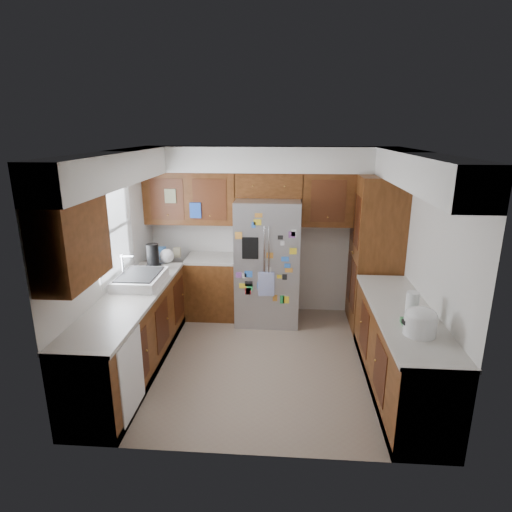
# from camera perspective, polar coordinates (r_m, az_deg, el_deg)

# --- Properties ---
(floor) EXTENTS (3.60, 3.60, 0.00)m
(floor) POSITION_cam_1_polar(r_m,az_deg,el_deg) (5.42, 0.87, -13.73)
(floor) COLOR gray
(floor) RESTS_ON ground
(room_shell) EXTENTS (3.64, 3.24, 2.52)m
(room_shell) POSITION_cam_1_polar(r_m,az_deg,el_deg) (5.13, 0.02, 6.35)
(room_shell) COLOR silver
(room_shell) RESTS_ON ground
(left_counter_run) EXTENTS (1.36, 3.20, 0.92)m
(left_counter_run) POSITION_cam_1_polar(r_m,az_deg,el_deg) (5.48, -13.62, -8.80)
(left_counter_run) COLOR #45250D
(left_counter_run) RESTS_ON ground
(right_counter_run) EXTENTS (0.63, 2.25, 0.92)m
(right_counter_run) POSITION_cam_1_polar(r_m,az_deg,el_deg) (4.94, 18.60, -12.25)
(right_counter_run) COLOR #45250D
(right_counter_run) RESTS_ON ground
(pantry) EXTENTS (0.60, 0.90, 2.15)m
(pantry) POSITION_cam_1_polar(r_m,az_deg,el_deg) (6.17, 15.61, 0.38)
(pantry) COLOR #45250D
(pantry) RESTS_ON ground
(fridge) EXTENTS (0.90, 0.79, 1.80)m
(fridge) POSITION_cam_1_polar(r_m,az_deg,el_deg) (6.16, 1.57, -0.74)
(fridge) COLOR #9A9A9F
(fridge) RESTS_ON ground
(bridge_cabinet) EXTENTS (0.96, 0.34, 0.35)m
(bridge_cabinet) POSITION_cam_1_polar(r_m,az_deg,el_deg) (6.15, 1.76, 9.50)
(bridge_cabinet) COLOR #45250D
(bridge_cabinet) RESTS_ON fridge
(fridge_top_items) EXTENTS (0.90, 0.32, 0.29)m
(fridge_top_items) POSITION_cam_1_polar(r_m,az_deg,el_deg) (6.12, 0.34, 12.33)
(fridge_top_items) COLOR #1316AD
(fridge_top_items) RESTS_ON bridge_cabinet
(sink_assembly) EXTENTS (0.52, 0.70, 0.37)m
(sink_assembly) POSITION_cam_1_polar(r_m,az_deg,el_deg) (5.37, -15.20, -2.99)
(sink_assembly) COLOR white
(sink_assembly) RESTS_ON left_counter_run
(left_counter_clutter) EXTENTS (0.33, 0.94, 0.38)m
(left_counter_clutter) POSITION_cam_1_polar(r_m,az_deg,el_deg) (5.99, -12.77, -0.14)
(left_counter_clutter) COLOR black
(left_counter_clutter) RESTS_ON left_counter_run
(rice_cooker) EXTENTS (0.30, 0.29, 0.26)m
(rice_cooker) POSITION_cam_1_polar(r_m,az_deg,el_deg) (4.22, 21.08, -8.06)
(rice_cooker) COLOR white
(rice_cooker) RESTS_ON right_counter_run
(paper_towel) EXTENTS (0.13, 0.13, 0.28)m
(paper_towel) POSITION_cam_1_polar(r_m,az_deg,el_deg) (4.51, 20.08, -6.25)
(paper_towel) COLOR white
(paper_towel) RESTS_ON right_counter_run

